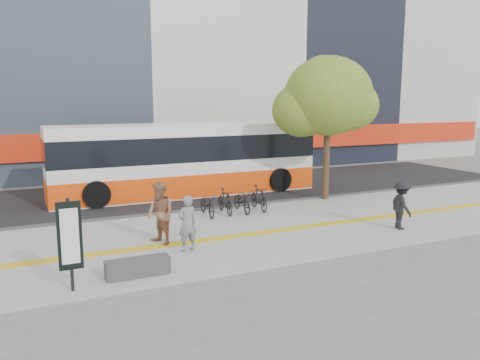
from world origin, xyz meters
name	(u,v)px	position (x,y,z in m)	size (l,w,h in m)	color
ground	(215,252)	(0.00, 0.00, 0.00)	(120.00, 120.00, 0.00)	#61615C
sidewalk	(198,237)	(0.00, 1.50, 0.04)	(40.00, 7.00, 0.08)	gray
tactile_strip	(203,240)	(0.00, 1.00, 0.09)	(40.00, 0.45, 0.01)	gold
street	(142,196)	(0.00, 9.00, 0.03)	(40.00, 8.00, 0.06)	black
curb	(167,214)	(0.00, 5.00, 0.07)	(40.00, 0.25, 0.14)	#363739
bench	(138,267)	(-2.60, -1.20, 0.30)	(1.60, 0.45, 0.45)	#363739
signboard	(70,237)	(-4.20, -1.51, 1.37)	(0.55, 0.10, 2.20)	black
street_tree	(326,98)	(7.18, 4.82, 4.51)	(4.40, 3.80, 6.31)	#3A2A1A
bus	(186,161)	(2.00, 8.50, 1.60)	(12.32, 2.92, 3.28)	white
bicycle_row	(233,201)	(2.38, 4.00, 0.54)	(2.83, 1.71, 0.98)	black
seated_woman	(187,224)	(-0.80, 0.20, 0.91)	(0.60, 0.40, 1.65)	black
pedestrian_tan	(160,214)	(-1.32, 1.18, 1.04)	(0.94, 0.73, 1.92)	#99674A
pedestrian_dark	(401,205)	(6.62, -0.57, 0.91)	(1.07, 0.61, 1.65)	black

